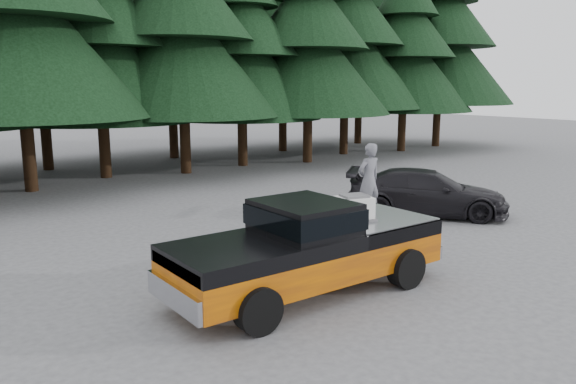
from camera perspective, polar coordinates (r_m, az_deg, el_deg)
ground at (r=11.63m, az=-3.53°, el=-10.18°), size 120.00×120.00×0.00m
pickup_truck at (r=11.38m, az=2.05°, el=-7.10°), size 6.00×2.04×1.33m
truck_cab at (r=11.06m, az=1.68°, el=-2.46°), size 1.66×1.90×0.59m
air_compressor at (r=12.00m, az=6.73°, el=-1.72°), size 0.83×0.75×0.48m
man_on_bed at (r=12.37m, az=8.20°, el=1.25°), size 0.59×0.39×1.60m
parked_car at (r=18.65m, az=13.90°, el=-0.04°), size 4.83×5.21×1.47m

